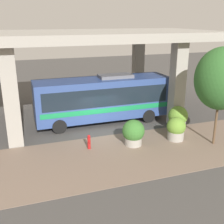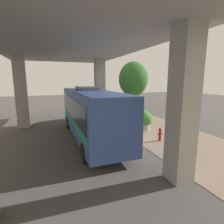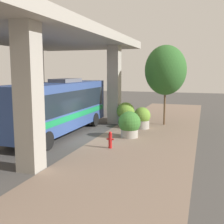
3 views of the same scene
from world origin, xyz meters
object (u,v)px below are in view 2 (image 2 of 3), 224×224
Objects in this scene: bus at (90,111)px; planter_front at (143,120)px; planter_back at (111,112)px; street_tree_near at (133,79)px; planter_middle at (129,114)px; fire_hydrant at (160,134)px.

bus is 6.07× the size of planter_front.
bus is at bearing 54.52° from planter_back.
street_tree_near is at bearing -138.21° from bus.
street_tree_near is at bearing -107.03° from planter_front.
planter_back is 4.47m from street_tree_near.
planter_front is at bearing -173.12° from bus.
planter_front is 1.06× the size of planter_middle.
fire_hydrant is (-4.26, 2.21, -1.49)m from bus.
planter_middle reaches higher than fire_hydrant.
fire_hydrant is at bearing 83.14° from planter_front.
planter_back is (1.51, -1.05, 0.10)m from planter_middle.
planter_middle is at bearing -93.06° from planter_front.
bus is 1.66× the size of street_tree_near.
planter_middle is at bearing -94.91° from fire_hydrant.
fire_hydrant is 0.60× the size of planter_middle.
street_tree_near is at bearing -162.45° from planter_back.
bus is 6.02m from planter_middle.
planter_middle is 4.16m from street_tree_near.
bus reaches higher than planter_middle.
planter_front is 6.12m from street_tree_near.
planter_back is at bearing -125.48° from bus.
planter_front reaches higher than fire_hydrant.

